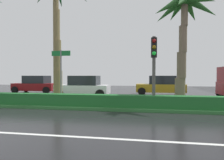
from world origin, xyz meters
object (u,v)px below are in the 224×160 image
object	(u,v)px
traffic_signal_median_right	(154,59)
car_in_traffic_second	(36,85)
car_in_traffic_fourth	(161,86)
palm_tree_centre	(183,17)
car_in_traffic_third	(83,87)
street_name_sign	(61,69)

from	to	relation	value
traffic_signal_median_right	car_in_traffic_second	world-z (taller)	traffic_signal_median_right
car_in_traffic_fourth	traffic_signal_median_right	bearing A→B (deg)	83.64
traffic_signal_median_right	car_in_traffic_second	xyz separation A→B (m)	(-11.31, 8.25, -1.74)
palm_tree_centre	car_in_traffic_third	world-z (taller)	palm_tree_centre
palm_tree_centre	traffic_signal_median_right	bearing A→B (deg)	-136.52
traffic_signal_median_right	street_name_sign	bearing A→B (deg)	175.15
street_name_sign	car_in_traffic_second	xyz separation A→B (m)	(-6.25, 7.82, -1.25)
palm_tree_centre	traffic_signal_median_right	size ratio (longest dim) A/B	1.81
traffic_signal_median_right	car_in_traffic_third	xyz separation A→B (m)	(-5.42, 5.46, -1.74)
street_name_sign	traffic_signal_median_right	bearing A→B (deg)	-4.85
car_in_traffic_second	car_in_traffic_third	bearing A→B (deg)	154.66
palm_tree_centre	car_in_traffic_third	distance (m)	9.08
palm_tree_centre	street_name_sign	bearing A→B (deg)	-170.42
traffic_signal_median_right	street_name_sign	distance (m)	5.10
car_in_traffic_third	traffic_signal_median_right	bearing A→B (deg)	134.80
palm_tree_centre	street_name_sign	size ratio (longest dim) A/B	2.11
street_name_sign	car_in_traffic_second	size ratio (longest dim) A/B	0.70
street_name_sign	car_in_traffic_fourth	xyz separation A→B (m)	(6.00, 8.02, -1.25)
traffic_signal_median_right	car_in_traffic_second	distance (m)	14.11
street_name_sign	car_in_traffic_second	distance (m)	10.09
palm_tree_centre	traffic_signal_median_right	world-z (taller)	palm_tree_centre
traffic_signal_median_right	car_in_traffic_third	world-z (taller)	traffic_signal_median_right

